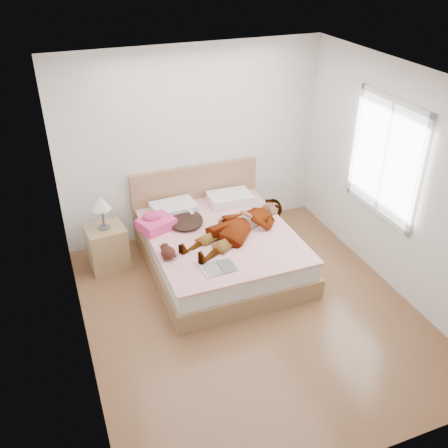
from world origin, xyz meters
The scene contains 11 objects.
ground centered at (0.00, 0.00, 0.00)m, with size 4.00×4.00×0.00m, color #4B2E17.
woman centered at (0.23, 0.92, 0.63)m, with size 0.64×1.71×0.23m, color white.
hair centered at (-0.34, 1.37, 0.55)m, with size 0.47×0.58×0.09m, color black.
phone centered at (-0.27, 1.32, 0.68)m, with size 0.04×0.09×0.01m, color silver.
room_shell centered at (1.77, 0.30, 1.50)m, with size 4.00×4.00×4.00m.
bed centered at (0.00, 1.04, 0.28)m, with size 1.80×2.08×1.00m.
towel centered at (-0.73, 1.36, 0.60)m, with size 0.51×0.46×0.22m.
magazine centered at (-0.28, 0.26, 0.52)m, with size 0.40×0.27×0.02m.
coffee_mug centered at (-0.02, 0.77, 0.56)m, with size 0.14×0.12×0.10m.
plush_toy centered at (-0.76, 0.68, 0.58)m, with size 0.19×0.27×0.14m.
nightstand centered at (-1.34, 1.50, 0.33)m, with size 0.51×0.46×1.01m.
Camera 1 is at (-1.86, -3.98, 3.77)m, focal length 40.00 mm.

